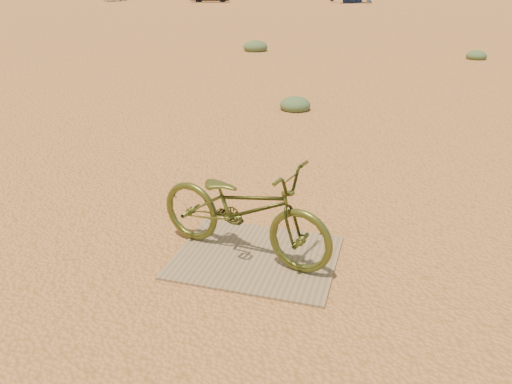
# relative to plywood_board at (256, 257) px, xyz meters

# --- Properties ---
(ground) EXTENTS (120.00, 120.00, 0.00)m
(ground) POSITION_rel_plywood_board_xyz_m (0.45, 0.42, -0.01)
(ground) COLOR #C17C4D
(ground) RESTS_ON ground
(plywood_board) EXTENTS (1.35, 1.09, 0.02)m
(plywood_board) POSITION_rel_plywood_board_xyz_m (0.00, 0.00, 0.00)
(plywood_board) COLOR #7F6C52
(plywood_board) RESTS_ON ground
(bicycle) EXTENTS (1.71, 0.93, 0.85)m
(bicycle) POSITION_rel_plywood_board_xyz_m (-0.11, 0.01, 0.44)
(bicycle) COLOR #434B1E
(bicycle) RESTS_ON plywood_board
(kale_a) EXTENTS (0.55, 0.55, 0.30)m
(kale_a) POSITION_rel_plywood_board_xyz_m (-0.76, 5.11, -0.01)
(kale_a) COLOR #53704D
(kale_a) RESTS_ON ground
(kale_b) EXTENTS (0.57, 0.57, 0.32)m
(kale_b) POSITION_rel_plywood_board_xyz_m (3.00, 12.32, -0.01)
(kale_b) COLOR #53704D
(kale_b) RESTS_ON ground
(kale_c) EXTENTS (0.77, 0.77, 0.42)m
(kale_c) POSITION_rel_plywood_board_xyz_m (-3.58, 12.17, -0.01)
(kale_c) COLOR #53704D
(kale_c) RESTS_ON ground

